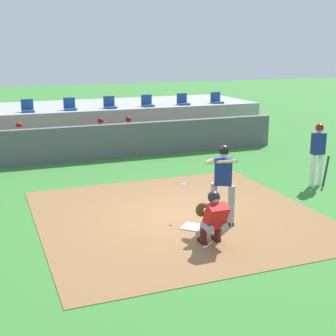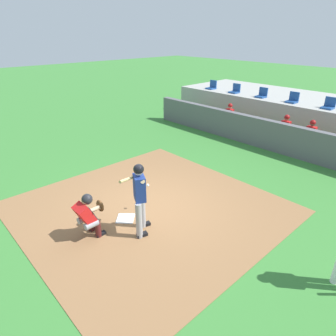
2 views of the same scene
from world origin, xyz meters
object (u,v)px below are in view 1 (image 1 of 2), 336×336
(catcher_crouched, at_px, (213,216))
(stadium_seat_6, at_px, (183,102))
(stadium_seat_5, at_px, (147,103))
(dugout_player_2, at_px, (130,133))
(on_deck_batter, at_px, (318,151))
(stadium_seat_4, at_px, (110,105))
(dugout_player_1, at_px, (102,135))
(batter_at_plate, at_px, (223,180))
(stadium_seat_3, at_px, (70,107))
(stadium_seat_2, at_px, (28,108))
(home_plate, at_px, (193,227))
(dugout_player_0, at_px, (20,141))
(stadium_seat_7, at_px, (216,100))

(catcher_crouched, distance_m, stadium_seat_6, 11.91)
(stadium_seat_5, bearing_deg, dugout_player_2, -124.62)
(on_deck_batter, relative_size, stadium_seat_4, 3.72)
(dugout_player_1, xyz_separation_m, stadium_seat_5, (2.48, 2.03, 0.86))
(batter_at_plate, height_order, stadium_seat_4, stadium_seat_4)
(batter_at_plate, xyz_separation_m, dugout_player_1, (-0.73, 8.16, -0.36))
(dugout_player_1, bearing_deg, dugout_player_2, 0.00)
(on_deck_batter, bearing_deg, stadium_seat_3, 122.81)
(dugout_player_1, relative_size, stadium_seat_2, 2.71)
(home_plate, height_order, dugout_player_1, dugout_player_1)
(batter_at_plate, bearing_deg, home_plate, 178.49)
(catcher_crouched, height_order, on_deck_batter, on_deck_batter)
(stadium_seat_2, bearing_deg, stadium_seat_4, 0.00)
(home_plate, distance_m, catcher_crouched, 1.14)
(on_deck_batter, xyz_separation_m, stadium_seat_5, (-2.19, 8.43, 0.51))
(catcher_crouched, height_order, stadium_seat_4, stadium_seat_4)
(dugout_player_1, height_order, stadium_seat_2, stadium_seat_2)
(on_deck_batter, xyz_separation_m, dugout_player_2, (-3.59, 6.40, -0.35))
(on_deck_batter, bearing_deg, dugout_player_2, 119.31)
(dugout_player_0, distance_m, dugout_player_2, 3.97)
(catcher_crouched, xyz_separation_m, stadium_seat_5, (2.45, 11.15, 0.93))
(dugout_player_2, xyz_separation_m, stadium_seat_4, (-0.22, 2.03, 0.86))
(dugout_player_0, height_order, stadium_seat_6, stadium_seat_6)
(dugout_player_1, height_order, stadium_seat_6, stadium_seat_6)
(batter_at_plate, xyz_separation_m, on_deck_batter, (3.93, 1.77, -0.02))
(catcher_crouched, xyz_separation_m, stadium_seat_7, (5.70, 11.15, 0.93))
(stadium_seat_2, xyz_separation_m, stadium_seat_7, (8.12, 0.00, 0.00))
(stadium_seat_3, distance_m, stadium_seat_5, 3.25)
(stadium_seat_4, height_order, stadium_seat_7, same)
(home_plate, distance_m, stadium_seat_5, 10.58)
(on_deck_batter, relative_size, stadium_seat_2, 3.72)
(stadium_seat_4, xyz_separation_m, stadium_seat_6, (3.25, 0.00, 0.00))
(dugout_player_2, distance_m, stadium_seat_6, 3.75)
(home_plate, height_order, stadium_seat_6, stadium_seat_6)
(stadium_seat_5, bearing_deg, home_plate, -103.47)
(home_plate, bearing_deg, on_deck_batter, 20.71)
(dugout_player_0, distance_m, stadium_seat_7, 8.90)
(stadium_seat_2, relative_size, stadium_seat_6, 1.00)
(stadium_seat_2, bearing_deg, stadium_seat_3, 0.00)
(on_deck_batter, distance_m, stadium_seat_4, 9.27)
(batter_at_plate, distance_m, stadium_seat_5, 10.36)
(batter_at_plate, xyz_separation_m, stadium_seat_6, (3.37, 10.20, 0.50))
(on_deck_batter, height_order, stadium_seat_4, stadium_seat_4)
(dugout_player_1, distance_m, stadium_seat_2, 3.26)
(stadium_seat_4, bearing_deg, stadium_seat_6, 0.00)
(catcher_crouched, relative_size, on_deck_batter, 1.15)
(catcher_crouched, bearing_deg, stadium_seat_3, 94.12)
(dugout_player_0, bearing_deg, dugout_player_2, 0.00)
(batter_at_plate, relative_size, stadium_seat_5, 3.76)
(home_plate, height_order, stadium_seat_3, stadium_seat_3)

